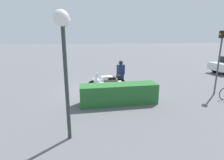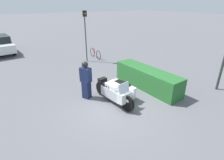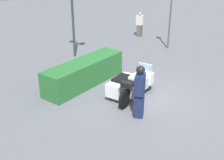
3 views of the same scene
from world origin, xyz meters
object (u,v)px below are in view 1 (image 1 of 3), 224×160
Objects in this scene: police_motorcycle at (107,84)px; hedge_bush_curbside at (119,94)px; officer_rider at (121,73)px; twin_lamp_post at (63,36)px; traffic_light_far at (219,54)px.

hedge_bush_curbside is (-0.25, 2.06, 0.03)m from police_motorcycle.
officer_rider is at bearing -140.42° from police_motorcycle.
police_motorcycle is 0.62× the size of twin_lamp_post.
police_motorcycle is 6.64m from traffic_light_far.
twin_lamp_post is 8.86m from traffic_light_far.
twin_lamp_post is at bearing 23.84° from traffic_light_far.
traffic_light_far is at bearing -141.56° from officer_rider.
traffic_light_far is at bearing -158.75° from twin_lamp_post.
police_motorcycle is at bearing -82.98° from hedge_bush_curbside.
twin_lamp_post is (2.32, 2.80, 2.83)m from hedge_bush_curbside.
officer_rider is 0.49× the size of traffic_light_far.
officer_rider reaches higher than police_motorcycle.
police_motorcycle is 1.38× the size of officer_rider.
officer_rider is (-1.09, -1.06, 0.47)m from police_motorcycle.
police_motorcycle reaches higher than hedge_bush_curbside.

